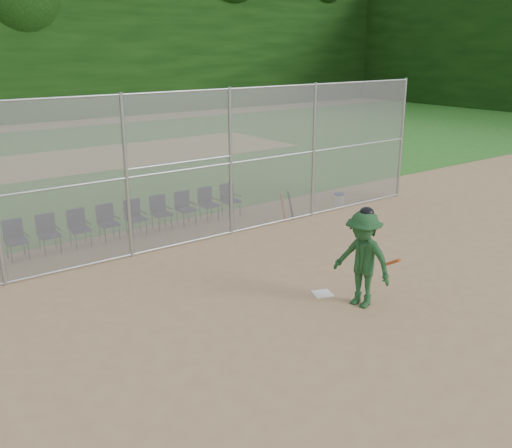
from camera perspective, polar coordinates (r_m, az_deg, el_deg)
ground at (r=11.73m, az=7.38°, el=-8.10°), size 100.00×100.00×0.00m
grass_strip at (r=27.07m, az=-20.06°, el=5.70°), size 100.00×100.00×0.00m
dirt_patch_far at (r=27.07m, az=-20.06°, el=5.71°), size 24.00×24.00×0.00m
backstop_fence at (r=14.88m, az=-5.78°, el=5.89°), size 16.09×0.09×4.00m
treeline at (r=28.53m, az=-22.50°, el=17.15°), size 81.00×60.00×11.00m
home_plate at (r=12.22m, az=6.66°, el=-6.93°), size 0.49×0.49×0.02m
batter_at_plate at (r=11.47m, az=10.61°, el=-3.45°), size 1.09×1.45×2.06m
water_cooler at (r=18.83m, az=8.29°, el=2.45°), size 0.33×0.33×0.42m
spare_bats at (r=17.13m, az=3.09°, el=1.80°), size 0.36×0.32×0.83m
chair_1 at (r=15.08m, az=-22.84°, el=-1.52°), size 0.54×0.52×0.96m
chair_2 at (r=15.26m, az=-19.98°, el=-0.97°), size 0.54×0.52×0.96m
chair_3 at (r=15.49m, az=-17.21°, el=-0.43°), size 0.54×0.52×0.96m
chair_4 at (r=15.75m, az=-14.51°, el=0.09°), size 0.54×0.52×0.96m
chair_5 at (r=16.04m, az=-11.91°, el=0.59°), size 0.54×0.52×0.96m
chair_6 at (r=16.37m, az=-9.41°, el=1.08°), size 0.54×0.52×0.96m
chair_7 at (r=16.72m, az=-7.01°, el=1.54°), size 0.54×0.52×0.96m
chair_8 at (r=17.11m, az=-4.71°, el=1.98°), size 0.54×0.52×0.96m
chair_9 at (r=17.52m, az=-2.52°, el=2.39°), size 0.54×0.52×0.96m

